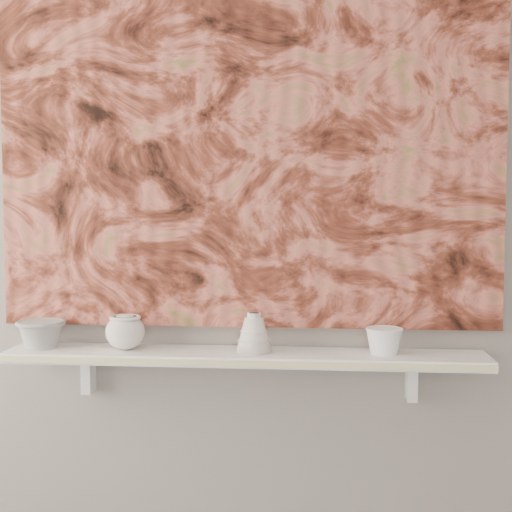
# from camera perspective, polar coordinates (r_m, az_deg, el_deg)

# --- Properties ---
(wall_back) EXTENTS (3.60, 0.00, 3.60)m
(wall_back) POSITION_cam_1_polar(r_m,az_deg,el_deg) (2.15, -0.69, 3.92)
(wall_back) COLOR gray
(wall_back) RESTS_ON floor
(shelf) EXTENTS (1.40, 0.18, 0.03)m
(shelf) POSITION_cam_1_polar(r_m,az_deg,el_deg) (2.10, -0.95, -8.05)
(shelf) COLOR white
(shelf) RESTS_ON wall_back
(shelf_stripe) EXTENTS (1.40, 0.01, 0.02)m
(shelf_stripe) POSITION_cam_1_polar(r_m,az_deg,el_deg) (2.01, -1.23, -8.60)
(shelf_stripe) COLOR beige
(shelf_stripe) RESTS_ON shelf
(bracket_left) EXTENTS (0.03, 0.06, 0.12)m
(bracket_left) POSITION_cam_1_polar(r_m,az_deg,el_deg) (2.28, -13.27, -9.11)
(bracket_left) COLOR white
(bracket_left) RESTS_ON wall_back
(bracket_right) EXTENTS (0.03, 0.06, 0.12)m
(bracket_right) POSITION_cam_1_polar(r_m,az_deg,el_deg) (2.18, 12.33, -9.68)
(bracket_right) COLOR white
(bracket_right) RESTS_ON wall_back
(painting) EXTENTS (1.50, 0.02, 1.10)m
(painting) POSITION_cam_1_polar(r_m,az_deg,el_deg) (2.14, -0.73, 9.02)
(painting) COLOR maroon
(painting) RESTS_ON wall_back
(house_motif) EXTENTS (0.09, 0.00, 0.08)m
(house_motif) POSITION_cam_1_polar(r_m,az_deg,el_deg) (2.12, 11.41, 0.66)
(house_motif) COLOR black
(house_motif) RESTS_ON painting
(bowl_grey) EXTENTS (0.16, 0.16, 0.09)m
(bowl_grey) POSITION_cam_1_polar(r_m,az_deg,el_deg) (2.23, -16.82, -5.97)
(bowl_grey) COLOR gray
(bowl_grey) RESTS_ON shelf
(cup_cream) EXTENTS (0.12, 0.12, 0.10)m
(cup_cream) POSITION_cam_1_polar(r_m,az_deg,el_deg) (2.15, -10.42, -5.99)
(cup_cream) COLOR beige
(cup_cream) RESTS_ON shelf
(bell_vessel) EXTENTS (0.11, 0.11, 0.12)m
(bell_vessel) POSITION_cam_1_polar(r_m,az_deg,el_deg) (2.08, -0.16, -6.11)
(bell_vessel) COLOR silver
(bell_vessel) RESTS_ON shelf
(bowl_white) EXTENTS (0.12, 0.12, 0.08)m
(bowl_white) POSITION_cam_1_polar(r_m,az_deg,el_deg) (2.08, 10.22, -6.69)
(bowl_white) COLOR silver
(bowl_white) RESTS_ON shelf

